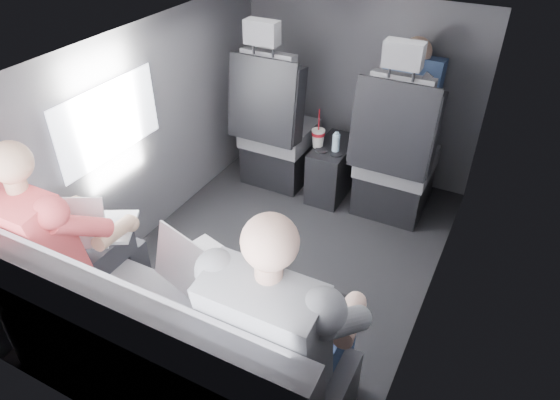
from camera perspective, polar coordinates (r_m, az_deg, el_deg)
The scene contains 20 objects.
floor at distance 3.16m, azimuth -0.30°, elevation -7.01°, with size 2.60×2.60×0.00m, color black.
ceiling at distance 2.47m, azimuth -0.40°, elevation 17.00°, with size 2.60×2.60×0.00m, color #B2B2AD.
panel_left at distance 3.22m, azimuth -14.80°, elevation 7.24°, with size 0.02×2.60×1.35m, color #56565B.
panel_right at distance 2.53m, azimuth 18.01°, elevation -1.56°, with size 0.02×2.60×1.35m, color #56565B.
panel_front at distance 3.83m, azimuth 8.96°, elevation 12.50°, with size 1.80×0.02×1.35m, color #56565B.
panel_back at distance 1.97m, azimuth -18.87°, elevation -14.51°, with size 1.80×0.02×1.35m, color #56565B.
side_window at distance 2.92m, azimuth -18.91°, elevation 8.51°, with size 0.02×0.75×0.42m, color white.
seatbelt at distance 3.11m, azimuth 13.01°, elevation 9.11°, with size 0.05×0.01×0.65m, color black.
front_seat_left at distance 3.72m, azimuth -0.46°, elevation 7.55°, with size 0.52×0.58×1.26m.
front_seat_right at distance 3.44m, azimuth 12.96°, elevation 4.19°, with size 0.52×0.58×1.26m.
center_console at distance 3.69m, azimuth 6.06°, elevation 3.52°, with size 0.24×0.48×0.41m.
rear_bench at distance 2.34m, azimuth -13.04°, elevation -16.69°, with size 1.60×0.57×0.92m.
soda_cup at distance 3.52m, azimuth 4.38°, elevation 7.14°, with size 0.09×0.09×0.29m.
water_bottle at distance 3.47m, azimuth 6.42°, elevation 6.50°, with size 0.05×0.05×0.15m.
laptop_white at distance 2.57m, azimuth -21.18°, elevation -2.76°, with size 0.43×0.48×0.26m.
laptop_silver at distance 2.21m, azimuth -8.99°, elevation -7.45°, with size 0.43×0.42×0.26m.
laptop_black at distance 2.02m, azimuth 2.27°, elevation -12.00°, with size 0.37×0.34×0.26m.
passenger_rear_left at distance 2.52m, azimuth -23.58°, elevation -4.68°, with size 0.49×0.61×1.20m.
passenger_rear_right at distance 1.93m, azimuth 0.53°, elevation -14.95°, with size 0.52×0.63×1.24m.
passenger_front_right at distance 3.52m, azimuth 14.55°, elevation 10.96°, with size 0.38×0.38×0.73m.
Camera 1 is at (1.10, -2.08, 2.11)m, focal length 32.00 mm.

